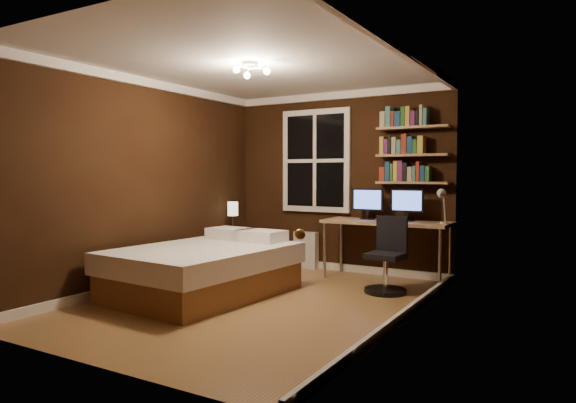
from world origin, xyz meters
The scene contains 24 objects.
floor centered at (0.00, 0.00, 0.00)m, with size 4.20×4.20×0.00m, color olive.
wall_back centered at (0.00, 2.10, 1.25)m, with size 3.20×0.04×2.50m, color black.
wall_left centered at (-1.60, 0.00, 1.25)m, with size 0.04×4.20×2.50m, color black.
wall_right centered at (1.60, 0.00, 1.25)m, with size 0.04×4.20×2.50m, color black.
ceiling centered at (0.00, 0.00, 2.50)m, with size 3.20×4.20×0.02m, color white.
window centered at (-0.35, 2.06, 1.55)m, with size 1.06×0.06×1.46m, color white.
door centered at (1.59, -1.55, 1.02)m, with size 0.03×0.82×2.05m, color black, non-canonical shape.
door_knob centered at (1.55, -1.85, 1.00)m, with size 0.06×0.06×0.06m, color gold.
ceiling_fixture centered at (0.00, -0.10, 2.40)m, with size 0.44×0.44×0.18m, color beige, non-canonical shape.
bookshelf_lower centered at (1.08, 1.98, 1.25)m, with size 0.92×0.22×0.03m, color #9B774B.
books_row_lower centered at (1.08, 1.98, 1.38)m, with size 0.66×0.16×0.23m, color maroon, non-canonical shape.
bookshelf_middle centered at (1.08, 1.98, 1.60)m, with size 0.92×0.22×0.03m, color #9B774B.
books_row_middle centered at (1.08, 1.98, 1.73)m, with size 0.54×0.16×0.23m, color navy, non-canonical shape.
bookshelf_upper centered at (1.08, 1.98, 1.95)m, with size 0.92×0.22×0.03m, color #9B774B.
books_row_upper centered at (1.08, 1.98, 2.08)m, with size 0.60×0.16×0.23m, color #275C2A, non-canonical shape.
bed centered at (-0.68, -0.02, 0.29)m, with size 1.59×2.10×0.68m.
nightstand centered at (-1.39, 1.48, 0.26)m, with size 0.42×0.42×0.53m, color brown.
bedside_lamp centered at (-1.39, 1.48, 0.74)m, with size 0.15×0.15×0.43m, color white, non-canonical shape.
radiator centered at (-0.47, 2.00, 0.26)m, with size 0.35×0.12×0.53m, color silver.
desk centered at (0.81, 1.78, 0.70)m, with size 1.61×0.60×0.76m.
monitor_left centered at (0.52, 1.86, 0.97)m, with size 0.42×0.12×0.41m, color black, non-canonical shape.
monitor_right centered at (1.05, 1.86, 0.97)m, with size 0.42×0.12×0.41m, color black, non-canonical shape.
desk_lamp centered at (1.54, 1.68, 0.98)m, with size 0.14×0.32×0.44m, color silver, non-canonical shape.
office_chair centered at (1.05, 1.13, 0.32)m, with size 0.48×0.48×0.87m.
Camera 1 is at (3.00, -4.49, 1.35)m, focal length 32.00 mm.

